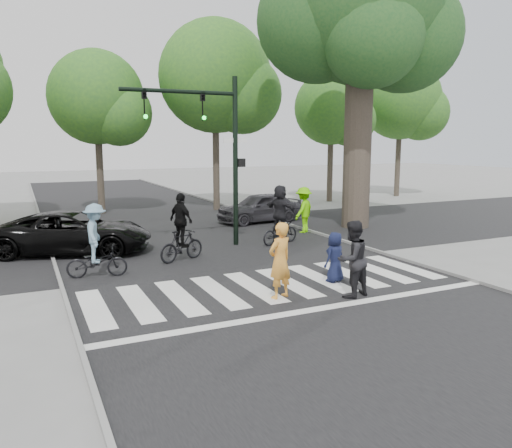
{
  "coord_description": "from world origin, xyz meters",
  "views": [
    {
      "loc": [
        -5.83,
        -10.36,
        3.73
      ],
      "look_at": [
        0.5,
        3.0,
        1.3
      ],
      "focal_mm": 35.0,
      "sensor_mm": 36.0,
      "label": 1
    }
  ],
  "objects_px": {
    "car_suv": "(73,233)",
    "car_grey": "(260,207)",
    "cyclist_mid": "(181,233)",
    "pedestrian_child": "(335,257)",
    "pedestrian_adult": "(352,259)",
    "cyclist_left": "(96,246)",
    "eucalyptus": "(360,13)",
    "pedestrian_woman": "(280,261)",
    "cyclist_right": "(280,218)",
    "traffic_signal": "(213,137)"
  },
  "relations": [
    {
      "from": "traffic_signal",
      "to": "pedestrian_woman",
      "type": "height_order",
      "value": "traffic_signal"
    },
    {
      "from": "traffic_signal",
      "to": "car_grey",
      "type": "distance_m",
      "value": 6.71
    },
    {
      "from": "eucalyptus",
      "to": "pedestrian_child",
      "type": "bearing_deg",
      "value": -129.38
    },
    {
      "from": "pedestrian_woman",
      "to": "cyclist_mid",
      "type": "relative_size",
      "value": 0.86
    },
    {
      "from": "eucalyptus",
      "to": "cyclist_right",
      "type": "bearing_deg",
      "value": -157.02
    },
    {
      "from": "cyclist_mid",
      "to": "car_suv",
      "type": "height_order",
      "value": "cyclist_mid"
    },
    {
      "from": "cyclist_right",
      "to": "car_grey",
      "type": "bearing_deg",
      "value": 72.43
    },
    {
      "from": "pedestrian_adult",
      "to": "cyclist_left",
      "type": "relative_size",
      "value": 0.91
    },
    {
      "from": "pedestrian_adult",
      "to": "cyclist_mid",
      "type": "relative_size",
      "value": 0.87
    },
    {
      "from": "cyclist_mid",
      "to": "pedestrian_child",
      "type": "bearing_deg",
      "value": -53.47
    },
    {
      "from": "eucalyptus",
      "to": "car_suv",
      "type": "bearing_deg",
      "value": -178.0
    },
    {
      "from": "traffic_signal",
      "to": "car_grey",
      "type": "bearing_deg",
      "value": 48.01
    },
    {
      "from": "pedestrian_adult",
      "to": "traffic_signal",
      "type": "bearing_deg",
      "value": -95.35
    },
    {
      "from": "traffic_signal",
      "to": "car_suv",
      "type": "bearing_deg",
      "value": 167.3
    },
    {
      "from": "pedestrian_adult",
      "to": "car_suv",
      "type": "bearing_deg",
      "value": -67.98
    },
    {
      "from": "eucalyptus",
      "to": "cyclist_right",
      "type": "height_order",
      "value": "eucalyptus"
    },
    {
      "from": "pedestrian_woman",
      "to": "car_grey",
      "type": "height_order",
      "value": "pedestrian_woman"
    },
    {
      "from": "traffic_signal",
      "to": "cyclist_left",
      "type": "bearing_deg",
      "value": -150.96
    },
    {
      "from": "eucalyptus",
      "to": "pedestrian_woman",
      "type": "bearing_deg",
      "value": -135.4
    },
    {
      "from": "traffic_signal",
      "to": "eucalyptus",
      "type": "distance_m",
      "value": 8.98
    },
    {
      "from": "traffic_signal",
      "to": "pedestrian_adult",
      "type": "relative_size",
      "value": 3.18
    },
    {
      "from": "eucalyptus",
      "to": "cyclist_right",
      "type": "relative_size",
      "value": 5.93
    },
    {
      "from": "cyclist_right",
      "to": "pedestrian_woman",
      "type": "bearing_deg",
      "value": -118.16
    },
    {
      "from": "cyclist_right",
      "to": "cyclist_left",
      "type": "bearing_deg",
      "value": -164.53
    },
    {
      "from": "cyclist_left",
      "to": "car_suv",
      "type": "xyz_separation_m",
      "value": [
        -0.27,
        3.5,
        -0.18
      ]
    },
    {
      "from": "car_grey",
      "to": "cyclist_right",
      "type": "bearing_deg",
      "value": -23.81
    },
    {
      "from": "cyclist_mid",
      "to": "cyclist_right",
      "type": "bearing_deg",
      "value": 14.26
    },
    {
      "from": "traffic_signal",
      "to": "cyclist_left",
      "type": "relative_size",
      "value": 2.89
    },
    {
      "from": "cyclist_right",
      "to": "car_grey",
      "type": "xyz_separation_m",
      "value": [
        1.57,
        4.95,
        -0.28
      ]
    },
    {
      "from": "car_suv",
      "to": "pedestrian_adult",
      "type": "bearing_deg",
      "value": -124.37
    },
    {
      "from": "cyclist_left",
      "to": "cyclist_mid",
      "type": "xyz_separation_m",
      "value": [
        2.7,
        0.84,
        -0.01
      ]
    },
    {
      "from": "pedestrian_child",
      "to": "pedestrian_adult",
      "type": "distance_m",
      "value": 1.35
    },
    {
      "from": "eucalyptus",
      "to": "car_suv",
      "type": "distance_m",
      "value": 14.52
    },
    {
      "from": "eucalyptus",
      "to": "car_grey",
      "type": "bearing_deg",
      "value": 137.97
    },
    {
      "from": "pedestrian_woman",
      "to": "pedestrian_child",
      "type": "bearing_deg",
      "value": 178.96
    },
    {
      "from": "pedestrian_child",
      "to": "pedestrian_adult",
      "type": "relative_size",
      "value": 0.72
    },
    {
      "from": "car_suv",
      "to": "car_grey",
      "type": "distance_m",
      "value": 9.24
    },
    {
      "from": "car_grey",
      "to": "pedestrian_woman",
      "type": "bearing_deg",
      "value": -29.69
    },
    {
      "from": "cyclist_left",
      "to": "pedestrian_woman",
      "type": "bearing_deg",
      "value": -45.92
    },
    {
      "from": "traffic_signal",
      "to": "car_suv",
      "type": "distance_m",
      "value": 5.76
    },
    {
      "from": "traffic_signal",
      "to": "pedestrian_woman",
      "type": "xyz_separation_m",
      "value": [
        -0.68,
        -6.29,
        -2.97
      ]
    },
    {
      "from": "cyclist_left",
      "to": "cyclist_mid",
      "type": "bearing_deg",
      "value": 17.25
    },
    {
      "from": "car_suv",
      "to": "car_grey",
      "type": "xyz_separation_m",
      "value": [
        8.62,
        3.33,
        -0.01
      ]
    },
    {
      "from": "car_suv",
      "to": "car_grey",
      "type": "height_order",
      "value": "car_suv"
    },
    {
      "from": "pedestrian_woman",
      "to": "cyclist_mid",
      "type": "height_order",
      "value": "cyclist_mid"
    },
    {
      "from": "pedestrian_woman",
      "to": "pedestrian_child",
      "type": "xyz_separation_m",
      "value": [
        2.0,
        0.61,
        -0.25
      ]
    },
    {
      "from": "pedestrian_woman",
      "to": "car_grey",
      "type": "distance_m",
      "value": 11.63
    },
    {
      "from": "pedestrian_child",
      "to": "cyclist_right",
      "type": "height_order",
      "value": "cyclist_right"
    },
    {
      "from": "eucalyptus",
      "to": "pedestrian_adult",
      "type": "distance_m",
      "value": 13.27
    },
    {
      "from": "car_suv",
      "to": "car_grey",
      "type": "relative_size",
      "value": 1.25
    }
  ]
}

